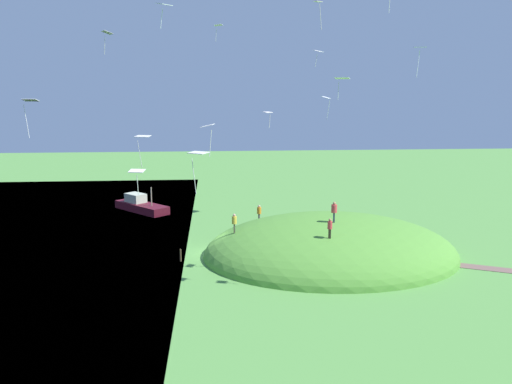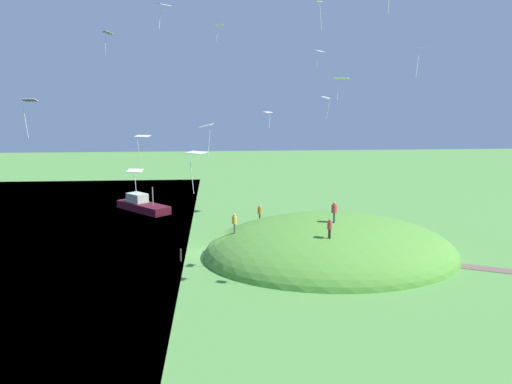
{
  "view_description": "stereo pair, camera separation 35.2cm",
  "coord_description": "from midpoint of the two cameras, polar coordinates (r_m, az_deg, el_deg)",
  "views": [
    {
      "loc": [
        0.59,
        -45.76,
        14.44
      ],
      "look_at": [
        4.0,
        -2.54,
        6.05
      ],
      "focal_mm": 37.42,
      "sensor_mm": 36.0,
      "label": 1
    },
    {
      "loc": [
        0.95,
        -45.79,
        14.44
      ],
      "look_at": [
        4.0,
        -2.54,
        6.05
      ],
      "focal_mm": 37.42,
      "sensor_mm": 36.0,
      "label": 2
    }
  ],
  "objects": [
    {
      "name": "kite_14",
      "position": [
        48.61,
        -15.84,
        16.0
      ],
      "size": [
        1.15,
        1.34,
        1.96
      ],
      "color": "white"
    },
    {
      "name": "kite_0",
      "position": [
        32.22,
        -5.49,
        6.93
      ],
      "size": [
        0.9,
        1.18,
        1.98
      ],
      "color": "white"
    },
    {
      "name": "person_with_child",
      "position": [
        45.21,
        8.13,
        -1.87
      ],
      "size": [
        0.57,
        0.57,
        1.77
      ],
      "rotation": [
        0.0,
        0.0,
        1.36
      ],
      "color": "#293651",
      "rests_on": "grass_hill"
    },
    {
      "name": "kite_3",
      "position": [
        39.67,
        7.26,
        9.82
      ],
      "size": [
        0.81,
        0.92,
        1.69
      ],
      "color": "silver"
    },
    {
      "name": "kite_6",
      "position": [
        29.54,
        -12.95,
        2.09
      ],
      "size": [
        0.92,
        0.72,
        1.33
      ],
      "color": "white"
    },
    {
      "name": "person_on_hilltop",
      "position": [
        52.8,
        0.14,
        -2.07
      ],
      "size": [
        0.54,
        0.54,
        1.68
      ],
      "rotation": [
        0.0,
        0.0,
        4.37
      ],
      "color": "#53434A",
      "rests_on": "grass_hill"
    },
    {
      "name": "kite_8",
      "position": [
        28.65,
        -6.57,
        3.94
      ],
      "size": [
        1.24,
        1.16,
        2.24
      ],
      "color": "silver"
    },
    {
      "name": "kite_2",
      "position": [
        36.4,
        16.85,
        14.36
      ],
      "size": [
        0.9,
        0.74,
        1.91
      ],
      "color": "white"
    },
    {
      "name": "kite_4",
      "position": [
        58.82,
        6.48,
        14.69
      ],
      "size": [
        1.33,
        1.39,
        1.76
      ],
      "color": "white"
    },
    {
      "name": "kite_12",
      "position": [
        43.71,
        6.45,
        19.26
      ],
      "size": [
        0.81,
        0.76,
        2.12
      ],
      "color": "#F4E5CF"
    },
    {
      "name": "kite_9",
      "position": [
        54.67,
        -4.26,
        17.3
      ],
      "size": [
        0.93,
        1.19,
        1.59
      ],
      "color": "white"
    },
    {
      "name": "ground_plane",
      "position": [
        48.0,
        -5.25,
        -6.6
      ],
      "size": [
        160.0,
        160.0,
        0.0
      ],
      "primitive_type": "plane",
      "color": "#508A3E"
    },
    {
      "name": "kite_13",
      "position": [
        41.38,
        1.04,
        8.42
      ],
      "size": [
        0.86,
        0.84,
        1.26
      ],
      "color": "white"
    },
    {
      "name": "kite_1",
      "position": [
        33.58,
        -23.29,
        8.71
      ],
      "size": [
        0.88,
        0.65,
        2.24
      ],
      "color": "white"
    },
    {
      "name": "kite_10",
      "position": [
        38.92,
        -12.29,
        5.67
      ],
      "size": [
        1.2,
        0.99,
        2.23
      ],
      "color": "silver"
    },
    {
      "name": "kite_7",
      "position": [
        36.31,
        8.88,
        11.84
      ],
      "size": [
        1.15,
        0.99,
        1.48
      ],
      "color": "white"
    },
    {
      "name": "person_watching_kites",
      "position": [
        45.81,
        -2.56,
        -3.11
      ],
      "size": [
        0.42,
        0.42,
        1.69
      ],
      "rotation": [
        0.0,
        0.0,
        4.73
      ],
      "color": "#504D3A",
      "rests_on": "grass_hill"
    },
    {
      "name": "mooring_post",
      "position": [
        46.08,
        -8.28,
        -6.71
      ],
      "size": [
        0.14,
        0.14,
        1.08
      ],
      "primitive_type": "cylinder",
      "color": "#4F4028",
      "rests_on": "ground_plane"
    },
    {
      "name": "boat_on_lake",
      "position": [
        65.66,
        -12.39,
        -1.41
      ],
      "size": [
        7.06,
        7.29,
        3.17
      ],
      "rotation": [
        0.0,
        0.0,
        2.33
      ],
      "color": "#4A111D",
      "rests_on": "lake_water"
    },
    {
      "name": "person_near_shore",
      "position": [
        42.1,
        7.66,
        -3.61
      ],
      "size": [
        0.48,
        0.48,
        1.59
      ],
      "rotation": [
        0.0,
        0.0,
        2.77
      ],
      "color": "#3D3124",
      "rests_on": "grass_hill"
    },
    {
      "name": "kite_11",
      "position": [
        31.7,
        -10.16,
        19.03
      ],
      "size": [
        0.97,
        1.0,
        1.35
      ],
      "color": "white"
    },
    {
      "name": "grass_hill",
      "position": [
        47.84,
        7.71,
        -6.71
      ],
      "size": [
        22.37,
        18.17,
        6.88
      ],
      "primitive_type": "ellipsoid",
      "color": "#4F8D33",
      "rests_on": "ground_plane"
    }
  ]
}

